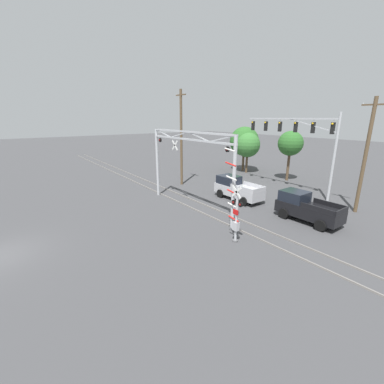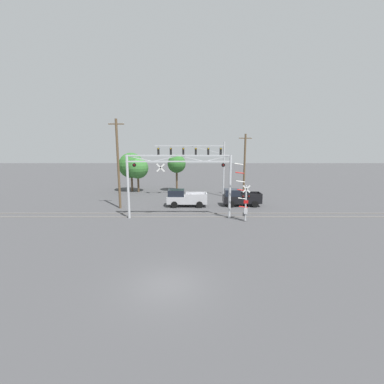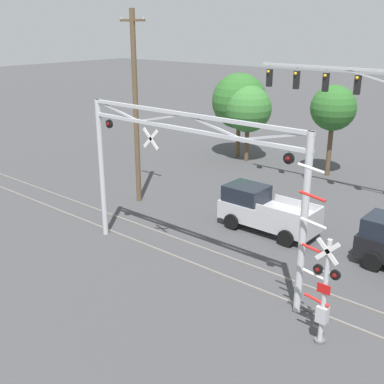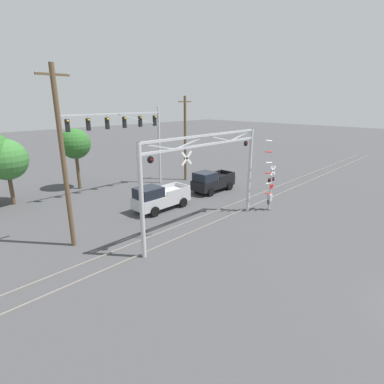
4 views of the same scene
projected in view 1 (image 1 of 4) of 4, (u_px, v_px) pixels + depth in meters
ground_plane at (1, 256)px, 14.65m from camera, size 200.00×200.00×0.00m
rail_track_near at (191, 208)px, 22.35m from camera, size 80.00×0.08×0.10m
rail_track_far at (204, 204)px, 23.17m from camera, size 80.00×0.08×0.10m
crossing_gantry at (188, 159)px, 20.99m from camera, size 10.75×0.29×6.58m
crossing_signal_mast at (236, 212)px, 15.91m from camera, size 1.68×0.35×5.85m
traffic_signal_span at (305, 136)px, 25.06m from camera, size 10.25×0.39×8.10m
pickup_truck_lead at (236, 188)px, 24.66m from camera, size 4.96×2.10×2.12m
pickup_truck_following at (306, 208)px, 19.45m from camera, size 4.71×2.10×2.12m
utility_pole_left at (181, 138)px, 28.87m from camera, size 1.80×0.28×10.55m
utility_pole_right at (365, 156)px, 20.23m from camera, size 1.80×0.28×9.14m
background_tree_beyond_span at (290, 144)px, 31.05m from camera, size 2.98×2.98×6.08m
background_tree_far_left_verge at (248, 145)px, 35.79m from camera, size 3.43×3.43×5.65m
background_tree_far_right_verge at (244, 141)px, 36.90m from camera, size 4.14×4.14×6.38m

